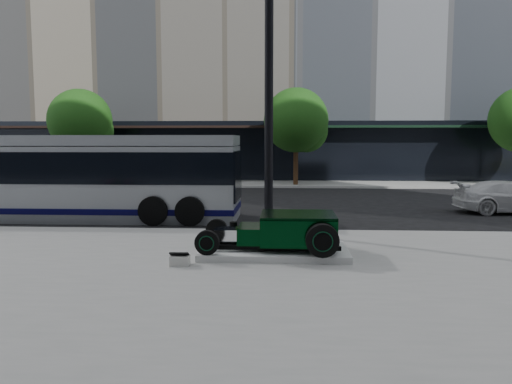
# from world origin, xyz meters

# --- Properties ---
(ground) EXTENTS (120.00, 120.00, 0.00)m
(ground) POSITION_xyz_m (0.00, 0.00, 0.00)
(ground) COLOR black
(ground) RESTS_ON ground
(sidewalk_near) EXTENTS (70.00, 17.00, 0.12)m
(sidewalk_near) POSITION_xyz_m (0.00, -10.50, 0.06)
(sidewalk_near) COLOR gray
(sidewalk_near) RESTS_ON ground
(sidewalk_far) EXTENTS (70.00, 4.00, 0.12)m
(sidewalk_far) POSITION_xyz_m (0.00, 14.00, 0.06)
(sidewalk_far) COLOR gray
(sidewalk_far) RESTS_ON ground
(street_trees) EXTENTS (29.80, 3.80, 5.70)m
(street_trees) POSITION_xyz_m (1.15, 13.07, 3.77)
(street_trees) COLOR black
(street_trees) RESTS_ON sidewalk_far
(display_plinth) EXTENTS (3.40, 1.80, 0.15)m
(display_plinth) POSITION_xyz_m (0.10, -5.25, 0.20)
(display_plinth) COLOR silver
(display_plinth) RESTS_ON sidewalk_near
(hot_rod) EXTENTS (3.22, 2.00, 0.81)m
(hot_rod) POSITION_xyz_m (0.43, -5.25, 0.70)
(hot_rod) COLOR black
(hot_rod) RESTS_ON display_plinth
(info_plaque) EXTENTS (0.41, 0.31, 0.31)m
(info_plaque) POSITION_xyz_m (-1.88, -6.40, 0.24)
(info_plaque) COLOR silver
(info_plaque) RESTS_ON sidewalk_near
(lamppost) EXTENTS (0.45, 0.45, 8.18)m
(lamppost) POSITION_xyz_m (-0.12, -2.40, 3.90)
(lamppost) COLOR black
(lamppost) RESTS_ON sidewalk_near
(transit_bus) EXTENTS (12.12, 2.88, 2.92)m
(transit_bus) POSITION_xyz_m (-7.29, 0.41, 1.49)
(transit_bus) COLOR #A2A6AB
(transit_bus) RESTS_ON ground
(white_sedan) EXTENTS (4.22, 1.75, 1.22)m
(white_sedan) POSITION_xyz_m (8.95, 2.59, 0.61)
(white_sedan) COLOR silver
(white_sedan) RESTS_ON ground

